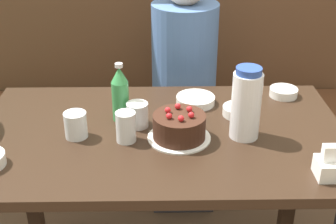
# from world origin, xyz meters

# --- Properties ---
(bench_seat) EXTENTS (1.99, 0.38, 0.43)m
(bench_seat) POSITION_xyz_m (0.00, 0.83, 0.21)
(bench_seat) COLOR #56331E
(bench_seat) RESTS_ON ground_plane
(dining_table) EXTENTS (1.27, 0.75, 0.74)m
(dining_table) POSITION_xyz_m (0.00, 0.00, 0.63)
(dining_table) COLOR black
(dining_table) RESTS_ON ground_plane
(birthday_cake) EXTENTS (0.21, 0.21, 0.11)m
(birthday_cake) POSITION_xyz_m (0.06, -0.05, 0.78)
(birthday_cake) COLOR white
(birthday_cake) RESTS_ON dining_table
(water_pitcher) EXTENTS (0.10, 0.10, 0.25)m
(water_pitcher) POSITION_xyz_m (0.28, -0.03, 0.86)
(water_pitcher) COLOR white
(water_pitcher) RESTS_ON dining_table
(soju_bottle) EXTENTS (0.06, 0.06, 0.21)m
(soju_bottle) POSITION_xyz_m (-0.14, 0.10, 0.84)
(soju_bottle) COLOR #388E4C
(soju_bottle) RESTS_ON dining_table
(napkin_holder) EXTENTS (0.11, 0.08, 0.11)m
(napkin_holder) POSITION_xyz_m (0.50, -0.27, 0.77)
(napkin_holder) COLOR white
(napkin_holder) RESTS_ON dining_table
(bowl_soup_white) EXTENTS (0.11, 0.11, 0.03)m
(bowl_soup_white) POSITION_xyz_m (0.28, 0.12, 0.75)
(bowl_soup_white) COLOR white
(bowl_soup_white) RESTS_ON dining_table
(bowl_rice_small) EXTENTS (0.15, 0.15, 0.03)m
(bowl_rice_small) POSITION_xyz_m (0.13, 0.22, 0.75)
(bowl_rice_small) COLOR white
(bowl_rice_small) RESTS_ON dining_table
(bowl_sauce_shallow) EXTENTS (0.11, 0.11, 0.03)m
(bowl_sauce_shallow) POSITION_xyz_m (0.49, 0.28, 0.75)
(bowl_sauce_shallow) COLOR white
(bowl_sauce_shallow) RESTS_ON dining_table
(glass_water_tall) EXTENTS (0.08, 0.08, 0.09)m
(glass_water_tall) POSITION_xyz_m (-0.08, 0.04, 0.78)
(glass_water_tall) COLOR silver
(glass_water_tall) RESTS_ON dining_table
(glass_tumbler_short) EXTENTS (0.08, 0.08, 0.09)m
(glass_tumbler_short) POSITION_xyz_m (-0.28, -0.03, 0.78)
(glass_tumbler_short) COLOR silver
(glass_tumbler_short) RESTS_ON dining_table
(glass_shot_small) EXTENTS (0.07, 0.07, 0.10)m
(glass_shot_small) POSITION_xyz_m (-0.11, -0.06, 0.79)
(glass_shot_small) COLOR silver
(glass_shot_small) RESTS_ON dining_table
(person_pale_blue_shirt) EXTENTS (0.30, 0.34, 1.19)m
(person_pale_blue_shirt) POSITION_xyz_m (0.11, 0.64, 0.55)
(person_pale_blue_shirt) COLOR #33333D
(person_pale_blue_shirt) RESTS_ON ground_plane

